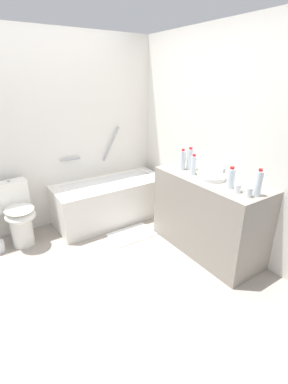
{
  "coord_description": "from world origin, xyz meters",
  "views": [
    {
      "loc": [
        -0.75,
        -2.07,
        1.82
      ],
      "look_at": [
        0.78,
        0.25,
        0.66
      ],
      "focal_mm": 25.63,
      "sensor_mm": 36.0,
      "label": 1
    }
  ],
  "objects": [
    {
      "name": "water_bottle_2",
      "position": [
        1.3,
        -0.76,
        0.98
      ],
      "size": [
        0.06,
        0.06,
        0.25
      ],
      "color": "silver",
      "rests_on": "vanity_counter"
    },
    {
      "name": "ground_plane",
      "position": [
        0.0,
        0.0,
        0.0
      ],
      "size": [
        4.16,
        4.16,
        0.0
      ],
      "primitive_type": "plane",
      "color": "#9E9389"
    },
    {
      "name": "water_bottle_0",
      "position": [
        1.23,
        -0.02,
        0.97
      ],
      "size": [
        0.06,
        0.06,
        0.22
      ],
      "color": "silver",
      "rests_on": "vanity_counter"
    },
    {
      "name": "wall_back_tiled",
      "position": [
        0.0,
        1.41,
        1.18
      ],
      "size": [
        3.56,
        0.1,
        2.36
      ],
      "primitive_type": "cube",
      "color": "silver",
      "rests_on": "ground_plane"
    },
    {
      "name": "soap_dish",
      "position": [
        1.32,
        -0.62,
        0.87
      ],
      "size": [
        0.09,
        0.06,
        0.02
      ],
      "primitive_type": "cube",
      "color": "white",
      "rests_on": "vanity_counter"
    },
    {
      "name": "drinking_glass_0",
      "position": [
        1.22,
        -0.74,
        0.91
      ],
      "size": [
        0.06,
        0.06,
        0.08
      ],
      "primitive_type": "cylinder",
      "color": "white",
      "rests_on": "vanity_counter"
    },
    {
      "name": "bath_mat",
      "position": [
        0.76,
        0.5,
        0.01
      ],
      "size": [
        0.55,
        0.35,
        0.01
      ],
      "primitive_type": "cube",
      "color": "white",
      "rests_on": "ground_plane"
    },
    {
      "name": "water_bottle_4",
      "position": [
        1.31,
        0.13,
        0.98
      ],
      "size": [
        0.07,
        0.07,
        0.25
      ],
      "color": "silver",
      "rests_on": "vanity_counter"
    },
    {
      "name": "drinking_glass_1",
      "position": [
        1.22,
        -0.61,
        0.9
      ],
      "size": [
        0.06,
        0.06,
        0.08
      ],
      "primitive_type": "cylinder",
      "color": "white",
      "rests_on": "vanity_counter"
    },
    {
      "name": "sink_faucet",
      "position": [
        1.47,
        -0.23,
        0.9
      ],
      "size": [
        0.11,
        0.15,
        0.09
      ],
      "color": "silver",
      "rests_on": "vanity_counter"
    },
    {
      "name": "water_bottle_1",
      "position": [
        1.25,
        -0.51,
        0.96
      ],
      "size": [
        0.07,
        0.07,
        0.21
      ],
      "color": "silver",
      "rests_on": "vanity_counter"
    },
    {
      "name": "water_bottle_3",
      "position": [
        1.25,
        0.18,
        0.97
      ],
      "size": [
        0.06,
        0.06,
        0.23
      ],
      "color": "silver",
      "rests_on": "vanity_counter"
    },
    {
      "name": "vanity_counter",
      "position": [
        1.31,
        -0.21,
        0.43
      ],
      "size": [
        0.54,
        1.27,
        0.86
      ],
      "primitive_type": "cube",
      "color": "gray",
      "rests_on": "ground_plane"
    },
    {
      "name": "sink_basin",
      "position": [
        1.29,
        -0.23,
        0.88
      ],
      "size": [
        0.29,
        0.29,
        0.04
      ],
      "primitive_type": "cylinder",
      "color": "white",
      "rests_on": "vanity_counter"
    },
    {
      "name": "wall_right_mirror",
      "position": [
        1.63,
        0.0,
        1.18
      ],
      "size": [
        0.1,
        3.11,
        2.36
      ],
      "primitive_type": "cube",
      "color": "silver",
      "rests_on": "ground_plane"
    },
    {
      "name": "toilet_paper_roll",
      "position": [
        -0.67,
        1.02,
        0.07
      ],
      "size": [
        0.11,
        0.11,
        0.13
      ],
      "primitive_type": "cylinder",
      "color": "white",
      "rests_on": "ground_plane"
    },
    {
      "name": "toilet",
      "position": [
        -0.41,
        1.07,
        0.38
      ],
      "size": [
        0.39,
        0.54,
        0.75
      ],
      "rotation": [
        0.0,
        0.0,
        -1.47
      ],
      "color": "white",
      "rests_on": "ground_plane"
    },
    {
      "name": "bathtub",
      "position": [
        0.76,
        1.04,
        0.29
      ],
      "size": [
        1.51,
        0.64,
        1.21
      ],
      "color": "white",
      "rests_on": "ground_plane"
    }
  ]
}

